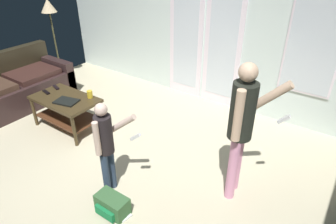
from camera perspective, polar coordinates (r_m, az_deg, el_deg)
name	(u,v)px	position (r m, az deg, el deg)	size (l,w,h in m)	color
ground_plane	(116,162)	(4.00, -9.98, -9.59)	(6.35, 4.67, 0.02)	beige
wall_back_with_doors	(209,23)	(5.06, 7.96, 16.62)	(6.35, 0.09, 2.79)	silver
leather_couch	(10,90)	(5.73, -28.19, 3.73)	(0.89, 1.98, 0.88)	#322222
coffee_table	(66,106)	(4.69, -19.08, 1.10)	(1.01, 0.60, 0.50)	#3F311C
person_adult	(242,122)	(3.04, 14.15, -1.98)	(0.54, 0.48, 1.57)	pink
person_child	(106,142)	(3.18, -11.93, -5.68)	(0.43, 0.37, 1.14)	#2D3D55
floor_lamp	(49,13)	(6.27, -21.96, 17.37)	(0.29, 0.29, 1.60)	#3B2626
backpack	(112,205)	(3.31, -10.80, -17.25)	(0.36, 0.23, 0.21)	#386238
loose_keyboard	(115,207)	(3.41, -10.22, -17.67)	(0.46, 0.20, 0.02)	white
laptop_closed	(66,101)	(4.49, -19.06, 1.94)	(0.32, 0.22, 0.03)	black
cup_near_edge	(90,94)	(4.51, -14.89, 3.36)	(0.08, 0.08, 0.11)	gold
tv_remote_black	(46,92)	(4.89, -22.52, 3.57)	(0.17, 0.05, 0.02)	black
dvd_remote_slim	(56,87)	(5.00, -20.86, 4.48)	(0.17, 0.05, 0.02)	black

